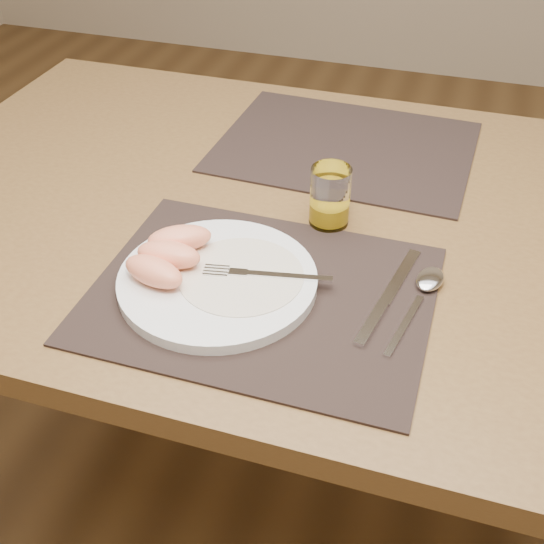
{
  "coord_description": "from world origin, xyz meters",
  "views": [
    {
      "loc": [
        0.22,
        -0.88,
        1.34
      ],
      "look_at": [
        0.0,
        -0.19,
        0.77
      ],
      "focal_mm": 45.0,
      "sensor_mm": 36.0,
      "label": 1
    }
  ],
  "objects_px": {
    "spoon": "(426,285)",
    "juice_glass": "(330,199)",
    "table": "(305,252)",
    "plate": "(218,280)",
    "placemat_near": "(262,294)",
    "fork": "(256,274)",
    "knife": "(384,303)",
    "placemat_far": "(345,147)"
  },
  "relations": [
    {
      "from": "plate",
      "to": "juice_glass",
      "type": "xyz_separation_m",
      "value": [
        0.11,
        0.19,
        0.03
      ]
    },
    {
      "from": "knife",
      "to": "juice_glass",
      "type": "relative_size",
      "value": 2.38
    },
    {
      "from": "placemat_near",
      "to": "placemat_far",
      "type": "bearing_deg",
      "value": 87.91
    },
    {
      "from": "fork",
      "to": "knife",
      "type": "height_order",
      "value": "fork"
    },
    {
      "from": "placemat_near",
      "to": "knife",
      "type": "bearing_deg",
      "value": 9.11
    },
    {
      "from": "fork",
      "to": "juice_glass",
      "type": "relative_size",
      "value": 1.9
    },
    {
      "from": "placemat_near",
      "to": "placemat_far",
      "type": "xyz_separation_m",
      "value": [
        0.02,
        0.44,
        0.0
      ]
    },
    {
      "from": "table",
      "to": "fork",
      "type": "bearing_deg",
      "value": -94.39
    },
    {
      "from": "table",
      "to": "placemat_near",
      "type": "xyz_separation_m",
      "value": [
        -0.0,
        -0.22,
        0.09
      ]
    },
    {
      "from": "placemat_far",
      "to": "plate",
      "type": "relative_size",
      "value": 1.67
    },
    {
      "from": "placemat_far",
      "to": "spoon",
      "type": "height_order",
      "value": "spoon"
    },
    {
      "from": "table",
      "to": "placemat_near",
      "type": "bearing_deg",
      "value": -90.81
    },
    {
      "from": "fork",
      "to": "spoon",
      "type": "height_order",
      "value": "fork"
    },
    {
      "from": "spoon",
      "to": "juice_glass",
      "type": "height_order",
      "value": "juice_glass"
    },
    {
      "from": "table",
      "to": "plate",
      "type": "height_order",
      "value": "plate"
    },
    {
      "from": "placemat_far",
      "to": "knife",
      "type": "height_order",
      "value": "knife"
    },
    {
      "from": "placemat_near",
      "to": "juice_glass",
      "type": "xyz_separation_m",
      "value": [
        0.05,
        0.19,
        0.04
      ]
    },
    {
      "from": "table",
      "to": "spoon",
      "type": "height_order",
      "value": "spoon"
    },
    {
      "from": "placemat_near",
      "to": "juice_glass",
      "type": "distance_m",
      "value": 0.2
    },
    {
      "from": "juice_glass",
      "to": "placemat_far",
      "type": "bearing_deg",
      "value": 96.72
    },
    {
      "from": "plate",
      "to": "juice_glass",
      "type": "relative_size",
      "value": 2.93
    },
    {
      "from": "fork",
      "to": "spoon",
      "type": "bearing_deg",
      "value": 15.07
    },
    {
      "from": "spoon",
      "to": "juice_glass",
      "type": "distance_m",
      "value": 0.2
    },
    {
      "from": "plate",
      "to": "fork",
      "type": "bearing_deg",
      "value": 19.12
    },
    {
      "from": "table",
      "to": "juice_glass",
      "type": "height_order",
      "value": "juice_glass"
    },
    {
      "from": "placemat_near",
      "to": "fork",
      "type": "xyz_separation_m",
      "value": [
        -0.01,
        0.01,
        0.02
      ]
    },
    {
      "from": "table",
      "to": "fork",
      "type": "distance_m",
      "value": 0.23
    },
    {
      "from": "fork",
      "to": "spoon",
      "type": "xyz_separation_m",
      "value": [
        0.22,
        0.06,
        -0.01
      ]
    },
    {
      "from": "plate",
      "to": "knife",
      "type": "height_order",
      "value": "plate"
    },
    {
      "from": "fork",
      "to": "spoon",
      "type": "distance_m",
      "value": 0.23
    },
    {
      "from": "placemat_far",
      "to": "juice_glass",
      "type": "bearing_deg",
      "value": -83.28
    },
    {
      "from": "juice_glass",
      "to": "table",
      "type": "bearing_deg",
      "value": 146.06
    },
    {
      "from": "placemat_far",
      "to": "fork",
      "type": "height_order",
      "value": "fork"
    },
    {
      "from": "table",
      "to": "plate",
      "type": "relative_size",
      "value": 5.19
    },
    {
      "from": "placemat_near",
      "to": "plate",
      "type": "distance_m",
      "value": 0.06
    },
    {
      "from": "knife",
      "to": "juice_glass",
      "type": "distance_m",
      "value": 0.21
    },
    {
      "from": "placemat_far",
      "to": "plate",
      "type": "distance_m",
      "value": 0.45
    },
    {
      "from": "juice_glass",
      "to": "placemat_near",
      "type": "bearing_deg",
      "value": -103.32
    },
    {
      "from": "knife",
      "to": "table",
      "type": "bearing_deg",
      "value": 129.07
    },
    {
      "from": "juice_glass",
      "to": "fork",
      "type": "bearing_deg",
      "value": -108.16
    },
    {
      "from": "placemat_far",
      "to": "plate",
      "type": "xyz_separation_m",
      "value": [
        -0.08,
        -0.44,
        0.01
      ]
    },
    {
      "from": "placemat_far",
      "to": "plate",
      "type": "height_order",
      "value": "plate"
    }
  ]
}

